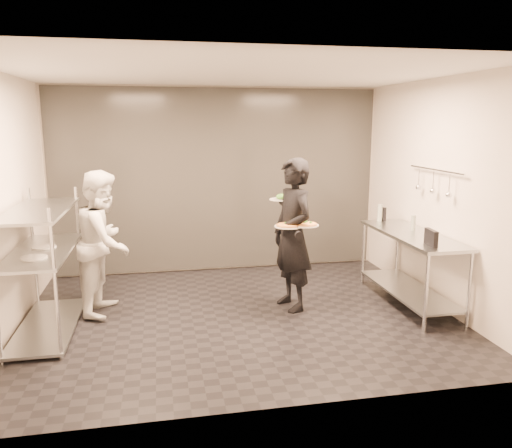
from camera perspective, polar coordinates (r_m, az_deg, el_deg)
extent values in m
cube|color=black|center=(6.06, -1.94, -10.43)|extent=(5.00, 4.00, 0.00)
cube|color=silver|center=(5.65, -2.14, 16.95)|extent=(5.00, 4.00, 0.00)
cube|color=beige|center=(7.65, -4.39, 5.00)|extent=(5.00, 0.00, 2.80)
cube|color=beige|center=(3.76, 2.74, -1.79)|extent=(5.00, 0.00, 2.80)
cube|color=beige|center=(5.85, -27.01, 1.76)|extent=(0.00, 4.00, 2.80)
cube|color=beige|center=(6.55, 20.13, 3.24)|extent=(0.00, 4.00, 2.80)
cube|color=white|center=(7.62, -4.36, 4.98)|extent=(4.90, 0.04, 2.74)
cylinder|color=silver|center=(6.68, -24.08, -2.60)|extent=(0.04, 0.04, 1.50)
cylinder|color=silver|center=(5.12, -21.95, -6.56)|extent=(0.04, 0.04, 1.50)
cylinder|color=silver|center=(6.58, -19.50, -2.46)|extent=(0.04, 0.04, 1.50)
cube|color=#999FA2|center=(6.11, -22.63, -10.65)|extent=(0.60, 1.60, 0.03)
cube|color=#999FA2|center=(5.86, -23.27, -2.91)|extent=(0.60, 1.60, 0.03)
cube|color=#999FA2|center=(5.77, -23.63, 1.43)|extent=(0.60, 1.60, 0.03)
cylinder|color=silver|center=(5.52, -24.04, -3.54)|extent=(0.26, 0.26, 0.01)
cylinder|color=silver|center=(5.95, -23.10, -2.44)|extent=(0.26, 0.26, 0.01)
cylinder|color=silver|center=(5.76, 18.89, -7.50)|extent=(0.04, 0.04, 0.90)
cylinder|color=silver|center=(7.23, 12.15, -3.28)|extent=(0.04, 0.04, 0.90)
cylinder|color=silver|center=(6.03, 23.22, -6.98)|extent=(0.04, 0.04, 0.90)
cylinder|color=silver|center=(7.44, 15.84, -3.04)|extent=(0.04, 0.04, 0.90)
cube|color=#999FA2|center=(6.67, 17.03, -7.21)|extent=(0.57, 1.71, 0.03)
cube|color=#999FA2|center=(6.48, 17.40, -1.17)|extent=(0.60, 1.80, 0.04)
cylinder|color=silver|center=(6.49, 19.86, 5.85)|extent=(0.02, 1.20, 0.02)
cylinder|color=silver|center=(6.20, 21.26, 4.30)|extent=(0.01, 0.01, 0.22)
sphere|color=silver|center=(6.21, 21.17, 3.11)|extent=(0.07, 0.07, 0.07)
cylinder|color=silver|center=(6.49, 19.63, 4.71)|extent=(0.01, 0.01, 0.22)
sphere|color=silver|center=(6.51, 19.55, 3.58)|extent=(0.07, 0.07, 0.07)
cylinder|color=silver|center=(6.80, 18.14, 5.09)|extent=(0.01, 0.01, 0.22)
sphere|color=silver|center=(6.81, 18.07, 4.00)|extent=(0.07, 0.07, 0.07)
imported|color=black|center=(6.07, 4.21, -1.24)|extent=(0.60, 0.77, 1.86)
imported|color=silver|center=(6.23, -16.94, -2.01)|extent=(0.81, 0.95, 1.72)
cylinder|color=silver|center=(5.86, 3.67, -0.27)|extent=(0.32, 0.32, 0.01)
cylinder|color=#A46D3B|center=(5.86, 3.67, -0.16)|extent=(0.28, 0.28, 0.02)
cylinder|color=#CD5B1B|center=(5.86, 3.68, -0.06)|extent=(0.25, 0.25, 0.01)
sphere|color=#205613|center=(5.85, 3.68, 0.02)|extent=(0.04, 0.04, 0.04)
cylinder|color=silver|center=(5.90, 5.76, -0.15)|extent=(0.30, 0.30, 0.01)
cylinder|color=#A46D3B|center=(5.89, 5.76, -0.04)|extent=(0.26, 0.26, 0.02)
cylinder|color=#CD5B1B|center=(5.89, 5.76, 0.06)|extent=(0.23, 0.23, 0.01)
sphere|color=#205613|center=(5.89, 5.76, 0.13)|extent=(0.04, 0.04, 0.04)
cylinder|color=silver|center=(6.31, 2.93, 2.82)|extent=(0.31, 0.31, 0.01)
ellipsoid|color=#286118|center=(6.31, 2.94, 3.14)|extent=(0.13, 0.13, 0.07)
cube|color=black|center=(5.86, 19.38, -1.49)|extent=(0.08, 0.26, 0.18)
cylinder|color=gray|center=(7.13, 13.97, 1.25)|extent=(0.07, 0.07, 0.23)
cylinder|color=gray|center=(6.62, 17.53, 0.13)|extent=(0.06, 0.06, 0.20)
cylinder|color=black|center=(7.16, 14.45, 1.09)|extent=(0.05, 0.05, 0.19)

